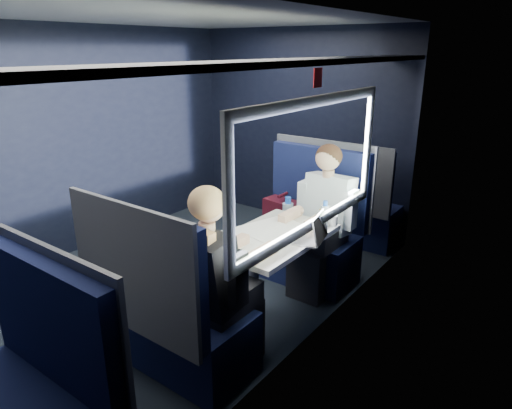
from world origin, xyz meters
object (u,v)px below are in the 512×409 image
Objects in this scene: seat_bay_far at (170,316)px; cup at (333,221)px; seat_bay_near at (306,232)px; laptop at (313,234)px; seat_row_back at (34,399)px; seat_row_front at (350,207)px; woman at (214,274)px; bottle_small at (325,215)px; man at (323,213)px; table at (270,244)px.

cup is at bearing 69.95° from seat_bay_far.
laptop is at bearing -56.83° from seat_bay_near.
seat_bay_far is at bearing 90.00° from seat_row_back.
seat_row_front reaches higher than cup.
seat_bay_near is at bearing 90.28° from seat_row_back.
bottle_small is (0.18, 1.09, 0.10)m from woman.
seat_bay_far is 0.43m from woman.
man is 15.27× the size of cup.
cup is at bearing 49.10° from bottle_small.
seat_row_back is 2.53m from man.
table is 0.36m from laptop.
seat_row_front is at bearing 107.00° from bottle_small.
seat_row_front is 13.40× the size of cup.
seat_row_back is at bearing -90.00° from seat_bay_far.
seat_bay_far reaches higher than laptop.
woman is (0.00, -1.41, 0.01)m from man.
woman is 0.83m from laptop.
seat_bay_near reaches higher than laptop.
seat_row_back is 3.55× the size of laptop.
laptop is (0.25, -0.62, 0.08)m from man.
table is 1.82m from seat_row_front.
seat_bay_near is 1.09× the size of seat_row_back.
seat_bay_near is at bearing 146.64° from man.
seat_bay_near is 5.97× the size of bottle_small.
seat_bay_near is 1.75m from seat_bay_far.
seat_row_back is (0.00, -3.59, 0.00)m from seat_row_front.
woman is at bearing 77.07° from seat_row_back.
seat_bay_far is at bearing -89.57° from seat_bay_near.
seat_row_back is at bearing -95.72° from man.
woman is 1.17m from cup.
seat_row_front reaches higher than bottle_small.
man is at bearing 84.28° from seat_row_back.
seat_bay_far is 14.56× the size of cup.
seat_row_front is 2.54m from woman.
cup is at bearing 93.91° from laptop.
woman reaches higher than cup.
laptop is at bearing 13.95° from table.
seat_bay_near is 1.00× the size of seat_bay_far.
laptop is 3.77× the size of cup.
man reaches higher than laptop.
laptop is (0.52, -0.79, 0.38)m from seat_bay_near.
seat_bay_near is 0.43m from man.
seat_row_back is (0.01, -2.67, -0.01)m from seat_bay_near.
man is at bearing 90.00° from woman.
laptop is at bearing 72.08° from woman.
woman reaches higher than seat_row_back.
table is at bearing -84.20° from seat_row_front.
seat_row_front is 1.17m from man.
seat_bay_far is 1.40m from bottle_small.
seat_row_back is 13.40× the size of cup.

